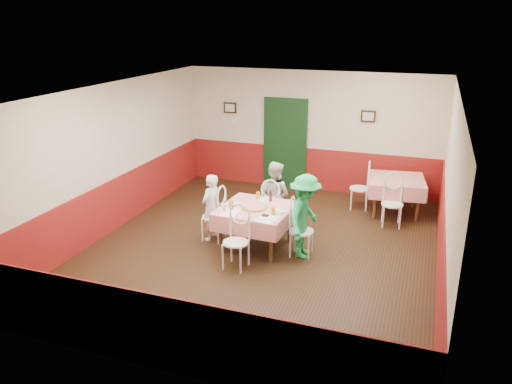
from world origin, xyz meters
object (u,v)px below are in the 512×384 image
(chair_left, at_px, (214,217))
(glass_b, at_px, (273,211))
(second_table, at_px, (395,196))
(main_table, at_px, (256,228))
(chair_right, at_px, (302,231))
(glass_a, at_px, (231,205))
(beer_bottle, at_px, (271,196))
(wallet, at_px, (265,215))
(diner_left, at_px, (211,207))
(diner_far, at_px, (274,196))
(chair_second_a, at_px, (359,189))
(chair_second_b, at_px, (392,204))
(pizza, at_px, (254,207))
(chair_near, at_px, (236,243))
(glass_c, at_px, (258,196))
(diner_right, at_px, (305,216))
(chair_far, at_px, (273,208))

(chair_left, height_order, glass_b, chair_left)
(second_table, bearing_deg, main_table, -130.72)
(chair_right, height_order, glass_a, glass_a)
(beer_bottle, bearing_deg, wallet, -79.30)
(glass_a, distance_m, diner_left, 0.61)
(diner_far, bearing_deg, diner_left, 58.02)
(main_table, relative_size, glass_a, 8.25)
(chair_second_a, relative_size, beer_bottle, 4.62)
(chair_second_b, relative_size, beer_bottle, 4.62)
(glass_a, bearing_deg, main_table, 27.35)
(second_table, height_order, diner_left, diner_left)
(chair_right, height_order, diner_far, diner_far)
(pizza, relative_size, glass_a, 2.97)
(glass_a, height_order, diner_left, diner_left)
(second_table, bearing_deg, chair_second_a, 180.00)
(pizza, bearing_deg, main_table, 50.97)
(chair_near, height_order, wallet, chair_near)
(beer_bottle, bearing_deg, chair_second_b, 34.51)
(glass_a, xyz_separation_m, glass_c, (0.28, 0.63, -0.01))
(glass_c, distance_m, diner_left, 0.89)
(glass_b, distance_m, diner_left, 1.33)
(diner_left, height_order, diner_far, diner_far)
(glass_a, distance_m, beer_bottle, 0.80)
(glass_b, bearing_deg, glass_a, 178.36)
(main_table, xyz_separation_m, glass_a, (-0.39, -0.20, 0.46))
(glass_a, height_order, diner_right, diner_right)
(beer_bottle, xyz_separation_m, wallet, (0.13, -0.71, -0.09))
(diner_far, bearing_deg, glass_c, 87.10)
(chair_far, distance_m, chair_second_a, 2.21)
(second_table, bearing_deg, diner_right, -116.50)
(chair_second_a, height_order, diner_right, diner_right)
(second_table, height_order, pizza, pizza)
(glass_b, bearing_deg, chair_second_a, 69.15)
(pizza, bearing_deg, chair_near, -91.91)
(second_table, distance_m, diner_far, 2.73)
(beer_bottle, bearing_deg, main_table, -109.85)
(glass_c, bearing_deg, chair_far, 68.81)
(chair_far, xyz_separation_m, glass_c, (-0.16, -0.42, 0.38))
(chair_far, relative_size, chair_near, 1.00)
(pizza, xyz_separation_m, diner_left, (-0.87, 0.09, -0.15))
(pizza, distance_m, beer_bottle, 0.46)
(chair_second_b, relative_size, glass_a, 6.09)
(wallet, bearing_deg, glass_c, 121.06)
(chair_left, xyz_separation_m, glass_a, (0.46, -0.25, 0.38))
(chair_near, bearing_deg, diner_right, 43.66)
(chair_far, bearing_deg, glass_c, 69.73)
(glass_c, xyz_separation_m, diner_far, (0.17, 0.47, -0.15))
(glass_b, bearing_deg, chair_left, 167.43)
(chair_second_b, xyz_separation_m, pizza, (-2.23, -1.84, 0.32))
(diner_left, bearing_deg, glass_b, 89.40)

